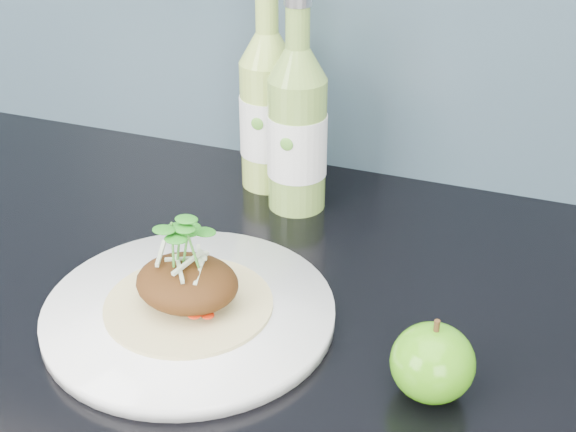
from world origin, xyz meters
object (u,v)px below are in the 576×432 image
Objects in this scene: dinner_plate at (189,313)px; cider_bottle_right at (297,131)px; cider_bottle_left at (268,111)px; green_apple at (433,363)px.

cider_bottle_right is at bearing 85.74° from dinner_plate.
cider_bottle_left is at bearing 96.62° from dinner_plate.
dinner_plate is 0.31m from cider_bottle_left.
green_apple is (0.24, -0.02, 0.03)m from dinner_plate.
green_apple is 0.36m from cider_bottle_right.
cider_bottle_left is 0.07m from cider_bottle_right.
cider_bottle_left reaches higher than green_apple.
dinner_plate is at bearing 174.63° from green_apple.
green_apple is at bearing -5.37° from dinner_plate.
cider_bottle_right reaches higher than dinner_plate.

